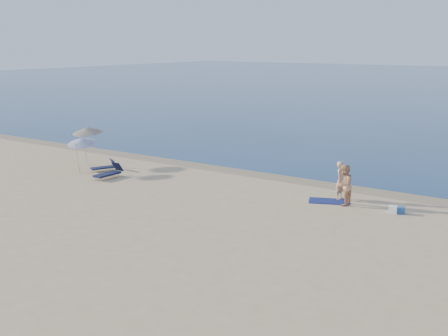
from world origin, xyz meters
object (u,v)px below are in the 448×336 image
(person_left, at_px, (341,181))
(umbrella_near, at_px, (82,141))
(person_right, at_px, (344,185))
(blue_cooler, at_px, (400,210))

(person_left, relative_size, umbrella_near, 0.83)
(person_left, distance_m, umbrella_near, 14.74)
(person_left, height_order, person_right, person_right)
(person_left, xyz_separation_m, blue_cooler, (3.04, -0.70, -0.77))
(blue_cooler, relative_size, umbrella_near, 0.20)
(person_left, relative_size, blue_cooler, 4.25)
(blue_cooler, bearing_deg, person_right, 172.86)
(umbrella_near, bearing_deg, person_left, -12.56)
(person_right, height_order, umbrella_near, umbrella_near)
(person_left, bearing_deg, umbrella_near, 101.56)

